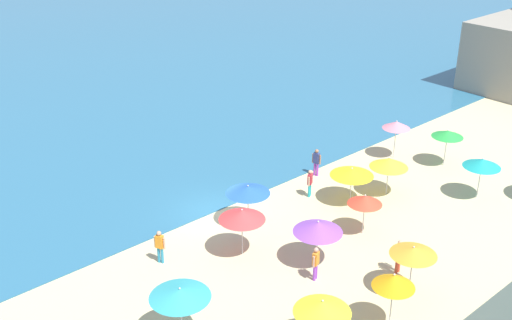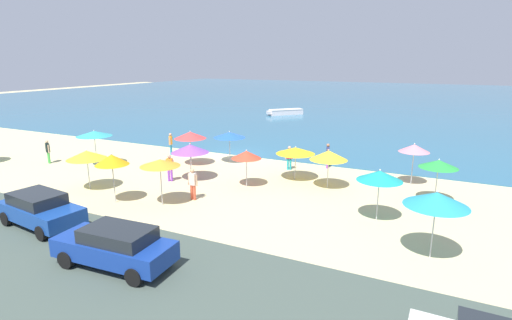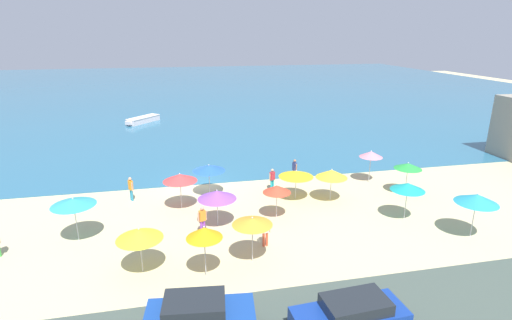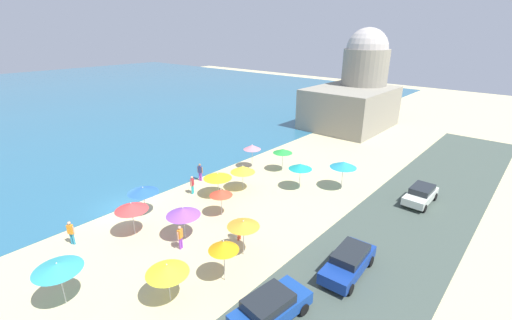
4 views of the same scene
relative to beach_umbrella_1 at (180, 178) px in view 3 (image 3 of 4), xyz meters
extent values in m
plane|color=#C9BB8B|center=(1.38, 4.08, -2.17)|extent=(160.00, 160.00, 0.00)
cube|color=#2A6483|center=(1.38, 59.08, -2.15)|extent=(150.00, 110.00, 0.05)
cylinder|color=#B2B2B7|center=(0.00, 0.00, -1.18)|extent=(0.05, 0.05, 1.98)
cone|color=#F33E3D|center=(0.00, 0.00, 0.00)|extent=(2.24, 2.24, 0.48)
sphere|color=silver|center=(0.00, 0.00, 0.27)|extent=(0.08, 0.08, 0.08)
cylinder|color=#B2B2B7|center=(16.13, -7.35, -1.11)|extent=(0.05, 0.05, 2.13)
cone|color=teal|center=(16.13, -7.35, 0.17)|extent=(2.34, 2.34, 0.53)
sphere|color=silver|center=(16.13, -7.35, 0.47)|extent=(0.08, 0.08, 0.08)
cylinder|color=#B2B2B7|center=(10.20, -0.80, -1.30)|extent=(0.05, 0.05, 1.75)
cone|color=yellow|center=(10.20, -0.80, -0.20)|extent=(2.18, 2.18, 0.55)
sphere|color=silver|center=(10.20, -0.80, 0.10)|extent=(0.08, 0.08, 0.08)
cylinder|color=#B2B2B7|center=(-2.12, -7.11, -1.25)|extent=(0.05, 0.05, 1.85)
cone|color=yellow|center=(-2.12, -7.11, -0.13)|extent=(2.24, 2.24, 0.49)
sphere|color=silver|center=(-2.12, -7.11, 0.15)|extent=(0.08, 0.08, 0.08)
cylinder|color=#B2B2B7|center=(5.83, -2.66, -1.29)|extent=(0.05, 0.05, 1.76)
cone|color=#EE422A|center=(5.83, -2.66, -0.23)|extent=(1.76, 1.76, 0.46)
sphere|color=silver|center=(5.83, -2.66, 0.03)|extent=(0.08, 0.08, 0.08)
cylinder|color=#B2B2B7|center=(13.65, -4.52, -1.18)|extent=(0.05, 0.05, 1.99)
cone|color=teal|center=(13.65, -4.52, 0.00)|extent=(2.08, 2.08, 0.47)
sphere|color=silver|center=(13.65, -4.52, 0.26)|extent=(0.08, 0.08, 0.08)
cylinder|color=#B2B2B7|center=(2.07, -2.96, -1.28)|extent=(0.05, 0.05, 1.80)
cone|color=purple|center=(2.07, -2.96, -0.17)|extent=(2.33, 2.33, 0.51)
sphere|color=silver|center=(2.07, -2.96, 0.12)|extent=(0.08, 0.08, 0.08)
cylinder|color=#B2B2B7|center=(7.89, -0.06, -1.31)|extent=(0.05, 0.05, 1.72)
cone|color=yellow|center=(7.89, -0.06, -0.31)|extent=(2.42, 2.42, 0.40)
sphere|color=silver|center=(7.89, -0.06, -0.08)|extent=(0.08, 0.08, 0.08)
cylinder|color=#B2B2B7|center=(-5.84, -3.15, -1.07)|extent=(0.05, 0.05, 2.20)
cone|color=teal|center=(-5.84, -3.15, 0.16)|extent=(2.42, 2.42, 0.36)
sphere|color=silver|center=(-5.84, -3.15, 0.37)|extent=(0.08, 0.08, 0.08)
cylinder|color=#B2B2B7|center=(0.88, -8.13, -1.12)|extent=(0.05, 0.05, 2.11)
cone|color=orange|center=(0.88, -8.13, 0.16)|extent=(1.73, 1.73, 0.54)
sphere|color=silver|center=(0.88, -8.13, 0.46)|extent=(0.08, 0.08, 0.08)
cylinder|color=#B2B2B7|center=(15.97, -0.82, -1.19)|extent=(0.05, 0.05, 1.98)
cone|color=green|center=(15.97, -0.82, -0.05)|extent=(1.94, 1.94, 0.40)
sphere|color=silver|center=(15.97, -0.82, 0.19)|extent=(0.08, 0.08, 0.08)
cylinder|color=#B2B2B7|center=(2.06, 1.93, -1.23)|extent=(0.05, 0.05, 1.89)
cone|color=blue|center=(2.06, 1.93, -0.13)|extent=(2.30, 2.30, 0.39)
sphere|color=silver|center=(2.06, 1.93, 0.09)|extent=(0.08, 0.08, 0.08)
cylinder|color=#B2B2B7|center=(3.33, -7.32, -1.11)|extent=(0.05, 0.05, 2.13)
cone|color=gold|center=(3.33, -7.32, 0.08)|extent=(2.04, 2.04, 0.35)
sphere|color=silver|center=(3.33, -7.32, 0.28)|extent=(0.08, 0.08, 0.08)
cylinder|color=#B2B2B7|center=(14.54, 1.97, -1.13)|extent=(0.05, 0.05, 2.09)
cone|color=#D37C8D|center=(14.54, 1.97, 0.09)|extent=(1.77, 1.77, 0.45)
sphere|color=silver|center=(14.54, 1.97, 0.34)|extent=(0.08, 0.08, 0.08)
cylinder|color=#20A1AF|center=(6.79, 1.98, -1.78)|extent=(0.14, 0.14, 0.78)
cylinder|color=#20A1AF|center=(6.63, 1.89, -1.78)|extent=(0.14, 0.14, 0.78)
cube|color=#B42B39|center=(6.71, 1.94, -1.08)|extent=(0.42, 0.37, 0.62)
sphere|color=tan|center=(6.71, 1.94, -0.64)|extent=(0.22, 0.22, 0.22)
cylinder|color=tan|center=(6.92, 2.05, -1.13)|extent=(0.09, 0.09, 0.56)
cylinder|color=tan|center=(6.50, 1.82, -1.13)|extent=(0.09, 0.09, 0.56)
cylinder|color=#D65135|center=(4.41, -5.96, -1.76)|extent=(0.14, 0.14, 0.83)
cylinder|color=#D65135|center=(4.23, -5.97, -1.76)|extent=(0.14, 0.14, 0.83)
cube|color=beige|center=(4.32, -5.97, -1.01)|extent=(0.37, 0.23, 0.66)
sphere|color=tan|center=(4.32, -5.97, -0.55)|extent=(0.22, 0.22, 0.22)
cylinder|color=tan|center=(4.56, -5.96, -1.06)|extent=(0.09, 0.09, 0.59)
cylinder|color=tan|center=(4.08, -5.97, -1.06)|extent=(0.09, 0.09, 0.59)
cylinder|color=purple|center=(1.18, -3.76, -1.77)|extent=(0.14, 0.14, 0.81)
cylinder|color=purple|center=(1.01, -3.82, -1.77)|extent=(0.14, 0.14, 0.81)
cube|color=orange|center=(1.10, -3.79, -1.04)|extent=(0.41, 0.33, 0.64)
sphere|color=tan|center=(1.10, -3.79, -0.59)|extent=(0.22, 0.22, 0.22)
cylinder|color=tan|center=(1.32, -3.71, -1.09)|extent=(0.09, 0.09, 0.58)
cylinder|color=tan|center=(0.87, -3.88, -1.09)|extent=(0.09, 0.09, 0.58)
cylinder|color=purple|center=(8.90, 3.61, -1.76)|extent=(0.14, 0.14, 0.83)
cylinder|color=purple|center=(8.95, 3.43, -1.76)|extent=(0.14, 0.14, 0.83)
cube|color=navy|center=(8.93, 3.52, -1.01)|extent=(0.31, 0.41, 0.66)
sphere|color=#A06B4D|center=(8.93, 3.52, -0.55)|extent=(0.22, 0.22, 0.22)
cylinder|color=#A06B4D|center=(8.86, 3.75, -1.06)|extent=(0.09, 0.09, 0.59)
cylinder|color=#A06B4D|center=(8.99, 3.29, -1.06)|extent=(0.09, 0.09, 0.59)
cylinder|color=teal|center=(-3.40, 2.11, -1.76)|extent=(0.14, 0.14, 0.83)
cylinder|color=teal|center=(-3.32, 1.95, -1.76)|extent=(0.14, 0.14, 0.83)
cube|color=orange|center=(-3.36, 2.03, -1.02)|extent=(0.36, 0.42, 0.65)
sphere|color=tan|center=(-3.36, 2.03, -0.56)|extent=(0.22, 0.22, 0.22)
cylinder|color=tan|center=(-3.47, 2.24, -1.07)|extent=(0.09, 0.09, 0.59)
cylinder|color=tan|center=(-3.25, 1.82, -1.07)|extent=(0.09, 0.09, 0.59)
cube|color=#173F92|center=(0.35, -11.95, -1.45)|extent=(4.37, 2.27, 0.69)
cube|color=#1E2328|center=(0.14, -11.93, -0.85)|extent=(2.51, 1.84, 0.50)
cylinder|color=black|center=(1.86, -11.27, -1.79)|extent=(0.66, 0.29, 0.64)
cylinder|color=black|center=(-0.97, -10.94, -1.79)|extent=(0.66, 0.29, 0.64)
cube|color=navy|center=(5.95, -13.17, -1.45)|extent=(4.52, 1.98, 0.69)
cube|color=#1E2328|center=(6.17, -13.15, -0.86)|extent=(2.56, 1.65, 0.48)
cylinder|color=black|center=(4.40, -12.46, -1.79)|extent=(0.65, 0.26, 0.64)
cylinder|color=black|center=(7.40, -12.27, -1.79)|extent=(0.65, 0.26, 0.64)
cube|color=silver|center=(-3.96, 27.70, -1.79)|extent=(4.12, 4.31, 0.67)
cube|color=silver|center=(-5.66, 25.86, -1.72)|extent=(0.86, 0.84, 0.40)
cube|color=silver|center=(-3.96, 27.70, -1.41)|extent=(4.18, 4.37, 0.08)
camera|label=1|loc=(-17.06, -20.01, 15.11)|focal=45.00mm
camera|label=2|loc=(16.28, -22.67, 5.13)|focal=28.00mm
camera|label=3|loc=(-0.20, -24.88, 9.04)|focal=28.00mm
camera|label=4|loc=(-9.86, -19.90, 11.30)|focal=24.00mm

